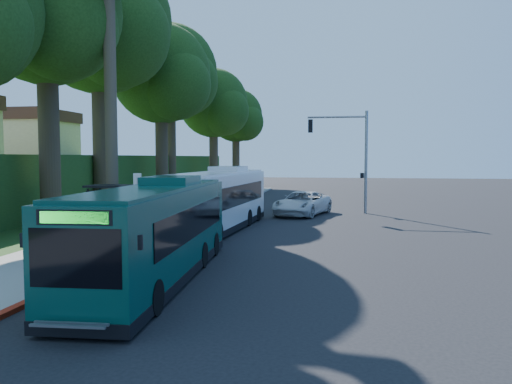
% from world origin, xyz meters
% --- Properties ---
extents(ground, '(140.00, 140.00, 0.00)m').
position_xyz_m(ground, '(0.00, 0.00, 0.00)').
color(ground, black).
rests_on(ground, ground).
extents(sidewalk, '(4.50, 70.00, 0.12)m').
position_xyz_m(sidewalk, '(-7.30, 0.00, 0.06)').
color(sidewalk, gray).
rests_on(sidewalk, ground).
extents(red_curb, '(0.25, 30.00, 0.13)m').
position_xyz_m(red_curb, '(-5.00, -4.00, 0.07)').
color(red_curb, maroon).
rests_on(red_curb, ground).
extents(grass_verge, '(8.00, 70.00, 0.06)m').
position_xyz_m(grass_verge, '(-13.00, 5.00, 0.03)').
color(grass_verge, '#234719').
rests_on(grass_verge, ground).
extents(bus_shelter, '(3.20, 1.51, 2.55)m').
position_xyz_m(bus_shelter, '(-7.26, -2.86, 1.81)').
color(bus_shelter, black).
rests_on(bus_shelter, ground).
extents(stop_sign_pole, '(0.35, 0.06, 3.17)m').
position_xyz_m(stop_sign_pole, '(-5.40, -5.00, 2.08)').
color(stop_sign_pole, gray).
rests_on(stop_sign_pole, ground).
extents(traffic_signal_pole, '(4.10, 0.30, 7.00)m').
position_xyz_m(traffic_signal_pole, '(3.78, 10.00, 4.42)').
color(traffic_signal_pole, gray).
rests_on(traffic_signal_pole, ground).
extents(hillside_backdrop, '(24.00, 60.00, 8.80)m').
position_xyz_m(hillside_backdrop, '(-26.30, 15.10, 2.44)').
color(hillside_backdrop, '#234719').
rests_on(hillside_backdrop, ground).
extents(tree_0, '(8.40, 8.00, 15.70)m').
position_xyz_m(tree_0, '(-12.40, -0.02, 11.20)').
color(tree_0, '#382B1E').
rests_on(tree_0, ground).
extents(tree_1, '(10.50, 10.00, 18.26)m').
position_xyz_m(tree_1, '(-13.37, 7.98, 12.73)').
color(tree_1, '#382B1E').
rests_on(tree_1, ground).
extents(tree_2, '(8.82, 8.40, 15.12)m').
position_xyz_m(tree_2, '(-11.89, 15.98, 10.48)').
color(tree_2, '#382B1E').
rests_on(tree_2, ground).
extents(tree_3, '(10.08, 9.60, 17.28)m').
position_xyz_m(tree_3, '(-13.88, 23.98, 11.98)').
color(tree_3, '#382B1E').
rests_on(tree_3, ground).
extents(tree_4, '(8.40, 8.00, 14.14)m').
position_xyz_m(tree_4, '(-11.40, 31.98, 9.73)').
color(tree_4, '#382B1E').
rests_on(tree_4, ground).
extents(tree_5, '(7.35, 7.00, 12.86)m').
position_xyz_m(tree_5, '(-10.41, 39.99, 8.96)').
color(tree_5, '#382B1E').
rests_on(tree_5, ground).
extents(white_bus, '(3.17, 11.36, 3.35)m').
position_xyz_m(white_bus, '(-3.23, 0.63, 1.63)').
color(white_bus, silver).
rests_on(white_bus, ground).
extents(teal_bus, '(2.86, 10.82, 3.19)m').
position_xyz_m(teal_bus, '(-2.64, -10.08, 1.56)').
color(teal_bus, '#0B3C33').
rests_on(teal_bus, ground).
extents(pickup, '(4.07, 6.16, 1.57)m').
position_xyz_m(pickup, '(0.60, 8.25, 0.79)').
color(pickup, silver).
rests_on(pickup, ground).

